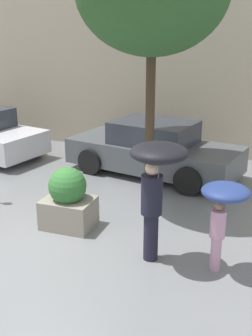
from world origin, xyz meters
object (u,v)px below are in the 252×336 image
(planter_box, at_px, (68,200))
(person_child, at_px, (223,203))
(parked_car_near, at_px, (154,150))
(person_adult, at_px, (156,174))

(planter_box, xyz_separation_m, person_child, (2.89, -0.61, 0.61))
(parked_car_near, bearing_deg, person_adult, -151.95)
(person_child, distance_m, parked_car_near, 4.68)
(person_adult, distance_m, parked_car_near, 4.39)
(planter_box, height_order, person_child, person_child)
(person_child, relative_size, parked_car_near, 0.32)
(planter_box, bearing_deg, person_child, -11.97)
(planter_box, distance_m, parked_car_near, 3.53)
(parked_car_near, bearing_deg, planter_box, -179.06)
(person_child, bearing_deg, person_adult, -139.38)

